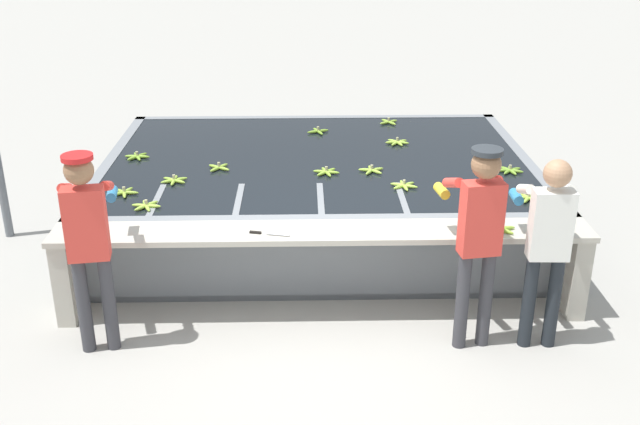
% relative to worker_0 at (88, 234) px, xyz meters
% --- Properties ---
extents(ground_plane, '(80.00, 80.00, 0.00)m').
position_rel_worker_0_xyz_m(ground_plane, '(1.85, 0.28, -1.03)').
color(ground_plane, '#A3A099').
rests_on(ground_plane, ground).
extents(wash_tank, '(4.67, 3.44, 0.82)m').
position_rel_worker_0_xyz_m(wash_tank, '(1.85, 2.43, -0.63)').
color(wash_tank, gray).
rests_on(wash_tank, ground).
extents(work_ledge, '(4.67, 0.45, 0.82)m').
position_rel_worker_0_xyz_m(work_ledge, '(1.85, 0.50, -0.44)').
color(work_ledge, '#B7B2A3').
rests_on(work_ledge, ground).
extents(worker_0, '(0.47, 0.74, 1.69)m').
position_rel_worker_0_xyz_m(worker_0, '(0.00, 0.00, 0.00)').
color(worker_0, '#38383D').
rests_on(worker_0, ground).
extents(worker_1, '(0.47, 0.74, 1.72)m').
position_rel_worker_0_xyz_m(worker_1, '(3.07, -0.01, 0.02)').
color(worker_1, '#38383D').
rests_on(worker_1, ground).
extents(worker_2, '(0.42, 0.72, 1.63)m').
position_rel_worker_0_xyz_m(worker_2, '(3.63, -0.02, -0.06)').
color(worker_2, '#1E2328').
rests_on(worker_2, ground).
extents(banana_bunch_floating_0, '(0.28, 0.27, 0.08)m').
position_rel_worker_0_xyz_m(banana_bunch_floating_0, '(2.41, 1.98, -0.20)').
color(banana_bunch_floating_0, '#9EC642').
rests_on(banana_bunch_floating_0, wash_tank).
extents(banana_bunch_floating_1, '(0.25, 0.25, 0.08)m').
position_rel_worker_0_xyz_m(banana_bunch_floating_1, '(0.80, 2.10, -0.20)').
color(banana_bunch_floating_1, '#93BC3D').
rests_on(banana_bunch_floating_1, wash_tank).
extents(banana_bunch_floating_2, '(0.28, 0.28, 0.08)m').
position_rel_worker_0_xyz_m(banana_bunch_floating_2, '(1.93, 1.93, -0.20)').
color(banana_bunch_floating_2, '#8CB738').
rests_on(banana_bunch_floating_2, wash_tank).
extents(banana_bunch_floating_3, '(0.25, 0.25, 0.08)m').
position_rel_worker_0_xyz_m(banana_bunch_floating_3, '(2.78, 3.79, -0.20)').
color(banana_bunch_floating_3, '#93BC3D').
rests_on(banana_bunch_floating_3, wash_tank).
extents(banana_bunch_floating_4, '(0.28, 0.27, 0.08)m').
position_rel_worker_0_xyz_m(banana_bunch_floating_4, '(0.24, 1.05, -0.20)').
color(banana_bunch_floating_4, '#9EC642').
rests_on(banana_bunch_floating_4, wash_tank).
extents(banana_bunch_floating_5, '(0.26, 0.28, 0.08)m').
position_rel_worker_0_xyz_m(banana_bunch_floating_5, '(0.39, 1.72, -0.20)').
color(banana_bunch_floating_5, '#93BC3D').
rests_on(banana_bunch_floating_5, wash_tank).
extents(banana_bunch_floating_6, '(0.27, 0.28, 0.08)m').
position_rel_worker_0_xyz_m(banana_bunch_floating_6, '(2.69, 1.52, -0.20)').
color(banana_bunch_floating_6, '#9EC642').
rests_on(banana_bunch_floating_6, wash_tank).
extents(banana_bunch_floating_7, '(0.28, 0.27, 0.08)m').
position_rel_worker_0_xyz_m(banana_bunch_floating_7, '(3.37, 1.07, -0.20)').
color(banana_bunch_floating_7, '#9EC642').
rests_on(banana_bunch_floating_7, wash_tank).
extents(banana_bunch_floating_8, '(0.28, 0.26, 0.08)m').
position_rel_worker_0_xyz_m(banana_bunch_floating_8, '(3.82, 1.17, -0.20)').
color(banana_bunch_floating_8, '#9EC642').
rests_on(banana_bunch_floating_8, wash_tank).
extents(banana_bunch_floating_9, '(0.28, 0.28, 0.08)m').
position_rel_worker_0_xyz_m(banana_bunch_floating_9, '(2.79, 2.94, -0.20)').
color(banana_bunch_floating_9, '#9EC642').
rests_on(banana_bunch_floating_9, wash_tank).
extents(banana_bunch_floating_10, '(0.27, 0.28, 0.08)m').
position_rel_worker_0_xyz_m(banana_bunch_floating_10, '(-0.04, 1.39, -0.20)').
color(banana_bunch_floating_10, '#93BC3D').
rests_on(banana_bunch_floating_10, wash_tank).
extents(banana_bunch_floating_11, '(0.27, 0.27, 0.08)m').
position_rel_worker_0_xyz_m(banana_bunch_floating_11, '(1.87, 3.40, -0.20)').
color(banana_bunch_floating_11, '#7FAD33').
rests_on(banana_bunch_floating_11, wash_tank).
extents(banana_bunch_floating_12, '(0.28, 0.27, 0.08)m').
position_rel_worker_0_xyz_m(banana_bunch_floating_12, '(-0.13, 2.48, -0.20)').
color(banana_bunch_floating_12, '#7FAD33').
rests_on(banana_bunch_floating_12, wash_tank).
extents(banana_bunch_floating_13, '(0.27, 0.28, 0.08)m').
position_rel_worker_0_xyz_m(banana_bunch_floating_13, '(3.85, 1.94, -0.20)').
color(banana_bunch_floating_13, '#75A333').
rests_on(banana_bunch_floating_13, wash_tank).
extents(banana_bunch_ledge_0, '(0.28, 0.28, 0.08)m').
position_rel_worker_0_xyz_m(banana_bunch_ledge_0, '(3.37, 0.45, -0.19)').
color(banana_bunch_ledge_0, '#8CB738').
rests_on(banana_bunch_ledge_0, work_ledge).
extents(knife_0, '(0.35, 0.11, 0.02)m').
position_rel_worker_0_xyz_m(knife_0, '(1.35, 0.43, -0.20)').
color(knife_0, silver).
rests_on(knife_0, work_ledge).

